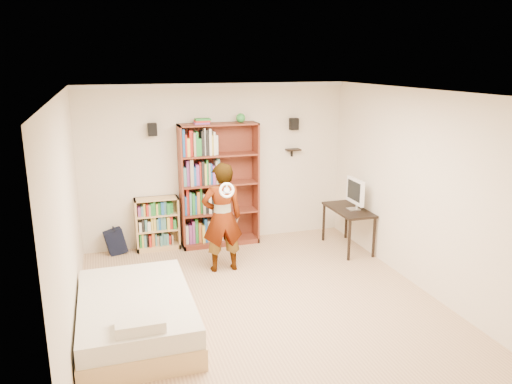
% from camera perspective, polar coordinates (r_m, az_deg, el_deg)
% --- Properties ---
extents(ground, '(4.50, 5.00, 0.01)m').
position_cam_1_polar(ground, '(6.63, 0.66, -12.65)').
color(ground, tan).
rests_on(ground, ground).
extents(room_shell, '(4.52, 5.02, 2.71)m').
position_cam_1_polar(room_shell, '(6.02, 0.71, 2.39)').
color(room_shell, beige).
rests_on(room_shell, ground).
extents(crown_molding, '(4.50, 5.00, 0.06)m').
position_cam_1_polar(crown_molding, '(5.89, 0.74, 11.05)').
color(crown_molding, silver).
rests_on(crown_molding, room_shell).
extents(speaker_left, '(0.14, 0.12, 0.20)m').
position_cam_1_polar(speaker_left, '(8.10, -11.77, 7.01)').
color(speaker_left, black).
rests_on(speaker_left, room_shell).
extents(speaker_right, '(0.14, 0.12, 0.20)m').
position_cam_1_polar(speaker_right, '(8.66, 4.36, 7.76)').
color(speaker_right, black).
rests_on(speaker_right, room_shell).
extents(wall_shelf, '(0.25, 0.16, 0.02)m').
position_cam_1_polar(wall_shelf, '(8.74, 4.28, 4.84)').
color(wall_shelf, black).
rests_on(wall_shelf, room_shell).
extents(tall_bookshelf, '(1.31, 0.38, 2.07)m').
position_cam_1_polar(tall_bookshelf, '(8.36, -4.22, 0.76)').
color(tall_bookshelf, brown).
rests_on(tall_bookshelf, ground).
extents(low_bookshelf, '(0.71, 0.27, 0.89)m').
position_cam_1_polar(low_bookshelf, '(8.41, -11.21, -3.58)').
color(low_bookshelf, tan).
rests_on(low_bookshelf, ground).
extents(computer_desk, '(0.51, 1.02, 0.70)m').
position_cam_1_polar(computer_desk, '(8.45, 10.44, -4.14)').
color(computer_desk, black).
rests_on(computer_desk, ground).
extents(imac, '(0.11, 0.52, 0.51)m').
position_cam_1_polar(imac, '(8.24, 11.14, -0.26)').
color(imac, white).
rests_on(imac, computer_desk).
extents(daybed, '(1.27, 1.95, 0.58)m').
position_cam_1_polar(daybed, '(6.02, -13.56, -13.00)').
color(daybed, silver).
rests_on(daybed, ground).
extents(person, '(0.60, 0.40, 1.65)m').
position_cam_1_polar(person, '(7.35, -3.89, -2.92)').
color(person, black).
rests_on(person, ground).
extents(wii_wheel, '(0.22, 0.08, 0.22)m').
position_cam_1_polar(wii_wheel, '(6.92, -3.36, 0.20)').
color(wii_wheel, white).
rests_on(wii_wheel, person).
extents(navy_bag, '(0.36, 0.27, 0.44)m').
position_cam_1_polar(navy_bag, '(8.43, -15.77, -5.45)').
color(navy_bag, black).
rests_on(navy_bag, ground).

